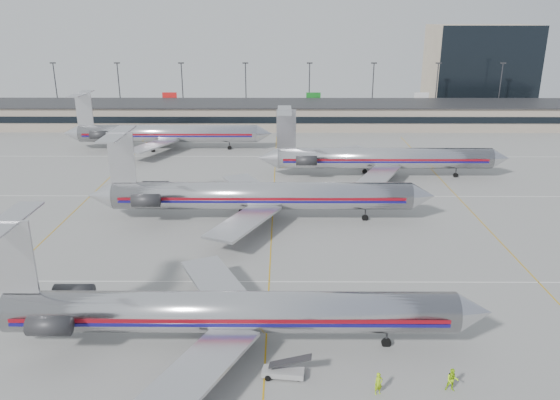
{
  "coord_description": "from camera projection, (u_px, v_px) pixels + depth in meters",
  "views": [
    {
      "loc": [
        1.49,
        -44.48,
        28.37
      ],
      "look_at": [
        1.14,
        24.97,
        4.5
      ],
      "focal_mm": 35.0,
      "sensor_mm": 36.0,
      "label": 1
    }
  ],
  "objects": [
    {
      "name": "jet_second_row",
      "position": [
        255.0,
        195.0,
        77.61
      ],
      "size": [
        49.53,
        29.16,
        12.96
      ],
      "color": "silver",
      "rests_on": "ground"
    },
    {
      "name": "ramp_worker_far",
      "position": [
        452.0,
        380.0,
        42.92
      ],
      "size": [
        1.07,
        0.9,
        1.97
      ],
      "primitive_type": "imported",
      "rotation": [
        0.0,
        0.0,
        -0.17
      ],
      "color": "#AAE715",
      "rests_on": "ground"
    },
    {
      "name": "ramp_worker_near",
      "position": [
        378.0,
        384.0,
        42.59
      ],
      "size": [
        0.8,
        0.66,
        1.89
      ],
      "primitive_type": "imported",
      "rotation": [
        0.0,
        0.0,
        0.34
      ],
      "color": "#9ECE13",
      "rests_on": "ground"
    },
    {
      "name": "terminal",
      "position": [
        277.0,
        114.0,
        142.92
      ],
      "size": [
        162.0,
        17.0,
        6.25
      ],
      "color": "gray",
      "rests_on": "ground"
    },
    {
      "name": "distant_building",
      "position": [
        479.0,
        67.0,
        167.98
      ],
      "size": [
        30.0,
        20.0,
        25.0
      ],
      "primitive_type": "cube",
      "color": "tan",
      "rests_on": "ground"
    },
    {
      "name": "apron_markings",
      "position": [
        269.0,
        282.0,
        60.74
      ],
      "size": [
        160.0,
        0.15,
        0.02
      ],
      "primitive_type": "cube",
      "color": "silver",
      "rests_on": "ground"
    },
    {
      "name": "belt_loader",
      "position": [
        284.0,
        371.0,
        44.69
      ],
      "size": [
        4.14,
        1.65,
        2.15
      ],
      "rotation": [
        0.0,
        0.0,
        -0.12
      ],
      "color": "#989898",
      "rests_on": "ground"
    },
    {
      "name": "jet_foreground",
      "position": [
        220.0,
        311.0,
        47.95
      ],
      "size": [
        46.32,
        27.27,
        12.12
      ],
      "color": "silver",
      "rests_on": "ground"
    },
    {
      "name": "ground",
      "position": [
        267.0,
        331.0,
        51.29
      ],
      "size": [
        260.0,
        260.0,
        0.0
      ],
      "primitive_type": "plane",
      "color": "gray",
      "rests_on": "ground"
    },
    {
      "name": "jet_back_row",
      "position": [
        164.0,
        133.0,
        118.46
      ],
      "size": [
        45.48,
        27.98,
        12.44
      ],
      "color": "silver",
      "rests_on": "ground"
    },
    {
      "name": "jet_third_row",
      "position": [
        379.0,
        158.0,
        98.3
      ],
      "size": [
        45.41,
        27.93,
        12.42
      ],
      "color": "silver",
      "rests_on": "ground"
    },
    {
      "name": "light_mast_row",
      "position": [
        278.0,
        87.0,
        154.42
      ],
      "size": [
        163.6,
        0.4,
        15.28
      ],
      "color": "#38383D",
      "rests_on": "ground"
    }
  ]
}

